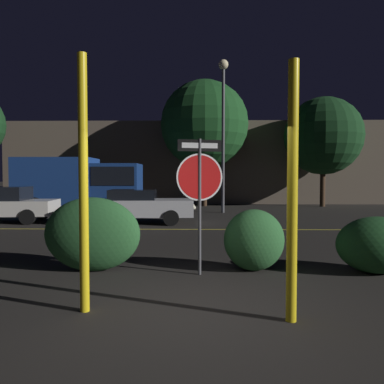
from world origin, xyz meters
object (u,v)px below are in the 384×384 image
at_px(hedge_bush_3, 377,245).
at_px(street_lamp, 223,110).
at_px(passing_car_2, 136,206).
at_px(tree_2, 204,125).
at_px(stop_sign, 200,179).
at_px(yellow_pole_left, 83,184).
at_px(delivery_truck, 82,182).
at_px(tree_0, 323,136).
at_px(passing_car_1, 4,205).
at_px(yellow_pole_right, 292,192).
at_px(hedge_bush_2, 254,240).
at_px(hedge_bush_1, 92,234).

height_order(hedge_bush_3, street_lamp, street_lamp).
xyz_separation_m(passing_car_2, tree_2, (2.86, 8.84, 4.45)).
xyz_separation_m(stop_sign, yellow_pole_left, (-1.59, -1.98, -0.05)).
bearing_deg(delivery_truck, tree_2, 121.10).
distance_m(tree_0, tree_2, 7.42).
height_order(delivery_truck, tree_0, tree_0).
xyz_separation_m(passing_car_1, delivery_truck, (1.82, 4.49, 0.86)).
height_order(yellow_pole_right, hedge_bush_3, yellow_pole_right).
relative_size(stop_sign, yellow_pole_right, 0.77).
xyz_separation_m(hedge_bush_2, passing_car_2, (-3.63, 7.49, 0.09)).
relative_size(hedge_bush_2, tree_0, 0.18).
bearing_deg(passing_car_2, hedge_bush_1, -0.14).
height_order(hedge_bush_2, delivery_truck, delivery_truck).
bearing_deg(hedge_bush_3, delivery_truck, 127.93).
distance_m(delivery_truck, tree_0, 14.68).
relative_size(yellow_pole_right, delivery_truck, 0.52).
height_order(stop_sign, tree_0, tree_0).
relative_size(yellow_pole_right, hedge_bush_3, 2.14).
distance_m(stop_sign, delivery_truck, 14.01).
xyz_separation_m(stop_sign, hedge_bush_1, (-2.12, 0.23, -1.09)).
relative_size(yellow_pole_left, yellow_pole_right, 1.06).
bearing_deg(hedge_bush_2, yellow_pole_left, -139.13).
height_order(stop_sign, delivery_truck, delivery_truck).
bearing_deg(hedge_bush_3, passing_car_2, 128.03).
xyz_separation_m(hedge_bush_2, tree_0, (6.60, 16.06, 3.77)).
bearing_deg(yellow_pole_right, tree_2, 92.64).
bearing_deg(hedge_bush_2, tree_0, 67.66).
height_order(yellow_pole_left, delivery_truck, yellow_pole_left).
distance_m(hedge_bush_1, tree_0, 19.26).
bearing_deg(stop_sign, passing_car_1, 121.15).
distance_m(hedge_bush_3, tree_2, 17.40).
bearing_deg(yellow_pole_left, yellow_pole_right, -6.16).
distance_m(hedge_bush_2, hedge_bush_3, 2.36).
relative_size(passing_car_2, delivery_truck, 0.73).
relative_size(hedge_bush_3, tree_0, 0.23).
bearing_deg(street_lamp, delivery_truck, 178.09).
bearing_deg(hedge_bush_2, passing_car_2, 115.87).
xyz_separation_m(hedge_bush_2, passing_car_1, (-9.11, 7.72, 0.11)).
distance_m(passing_car_1, tree_0, 18.16).
xyz_separation_m(hedge_bush_3, street_lamp, (-2.22, 12.13, 4.75)).
distance_m(hedge_bush_2, tree_2, 16.96).
xyz_separation_m(hedge_bush_1, hedge_bush_2, (3.20, 0.11, -0.12)).
distance_m(stop_sign, tree_2, 16.99).
distance_m(stop_sign, hedge_bush_3, 3.66).
bearing_deg(stop_sign, hedge_bush_3, -10.87).
height_order(yellow_pole_right, delivery_truck, yellow_pole_right).
bearing_deg(stop_sign, hedge_bush_2, 3.50).
distance_m(stop_sign, street_lamp, 12.84).
bearing_deg(yellow_pole_left, street_lamp, 78.88).
relative_size(yellow_pole_left, hedge_bush_1, 1.87).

